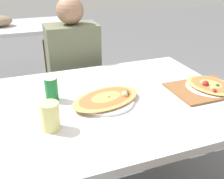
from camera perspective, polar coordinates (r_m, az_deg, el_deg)
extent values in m
cube|color=silver|center=(1.40, 1.37, -2.61)|extent=(1.23, 0.98, 0.04)
cylinder|color=#99999E|center=(1.89, -20.10, -9.46)|extent=(0.05, 0.05, 0.72)
cylinder|color=#99999E|center=(2.15, 10.90, -3.80)|extent=(0.05, 0.05, 0.72)
cube|color=#3F2D1E|center=(2.16, -8.09, -0.98)|extent=(0.40, 0.40, 0.04)
cube|color=#3F2D1E|center=(2.24, -9.52, 6.09)|extent=(0.38, 0.03, 0.40)
cylinder|color=#38383D|center=(2.17, -2.27, -7.65)|extent=(0.03, 0.03, 0.42)
cylinder|color=#38383D|center=(2.11, -11.21, -9.29)|extent=(0.03, 0.03, 0.42)
cylinder|color=#38383D|center=(2.44, -4.78, -3.50)|extent=(0.03, 0.03, 0.42)
cylinder|color=#38383D|center=(2.39, -12.65, -4.82)|extent=(0.03, 0.03, 0.42)
cylinder|color=#2D2D38|center=(2.17, -4.81, -7.00)|extent=(0.10, 0.10, 0.46)
cylinder|color=#2D2D38|center=(2.14, -9.21, -7.79)|extent=(0.10, 0.10, 0.46)
cube|color=#60664C|center=(2.01, -8.42, 6.16)|extent=(0.38, 0.24, 0.55)
sphere|color=#997056|center=(1.92, -9.16, 16.62)|extent=(0.19, 0.19, 0.19)
cylinder|color=white|center=(1.34, -1.30, -2.55)|extent=(0.29, 0.29, 0.01)
ellipsoid|color=tan|center=(1.33, -1.31, -1.91)|extent=(0.43, 0.34, 0.02)
ellipsoid|color=#D16033|center=(1.33, -1.31, -1.68)|extent=(0.35, 0.28, 0.01)
sphere|color=beige|center=(1.33, -0.88, -1.50)|extent=(0.02, 0.02, 0.02)
sphere|color=beige|center=(1.34, 2.75, -1.03)|extent=(0.03, 0.03, 0.03)
sphere|color=#335928|center=(1.36, 3.17, -0.73)|extent=(0.03, 0.03, 0.03)
cylinder|color=#197233|center=(1.37, -13.02, -0.03)|extent=(0.07, 0.07, 0.12)
cylinder|color=silver|center=(1.35, -13.28, 2.36)|extent=(0.06, 0.06, 0.00)
cylinder|color=#E0DB7F|center=(1.14, -13.28, -5.71)|extent=(0.08, 0.08, 0.13)
cube|color=brown|center=(1.56, 19.27, 0.08)|extent=(0.37, 0.28, 0.01)
cylinder|color=white|center=(1.59, 20.57, 0.36)|extent=(0.27, 0.27, 0.01)
ellipsoid|color=tan|center=(1.58, 20.67, 0.92)|extent=(0.28, 0.33, 0.02)
ellipsoid|color=#D16033|center=(1.58, 20.70, 1.12)|extent=(0.23, 0.27, 0.01)
sphere|color=#335928|center=(1.56, 21.97, 0.85)|extent=(0.02, 0.02, 0.02)
sphere|color=maroon|center=(1.49, 21.47, -0.25)|extent=(0.02, 0.02, 0.02)
sphere|color=maroon|center=(1.54, 19.69, 1.19)|extent=(0.04, 0.04, 0.04)
sphere|color=beige|center=(1.51, 21.04, 0.25)|extent=(0.02, 0.02, 0.02)
cube|color=silver|center=(3.29, -19.57, 12.74)|extent=(1.10, 0.80, 0.04)
cylinder|color=#99999E|center=(3.11, -9.02, 5.85)|extent=(0.05, 0.05, 0.72)
cylinder|color=#99999E|center=(3.76, -11.30, 9.21)|extent=(0.05, 0.05, 0.72)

